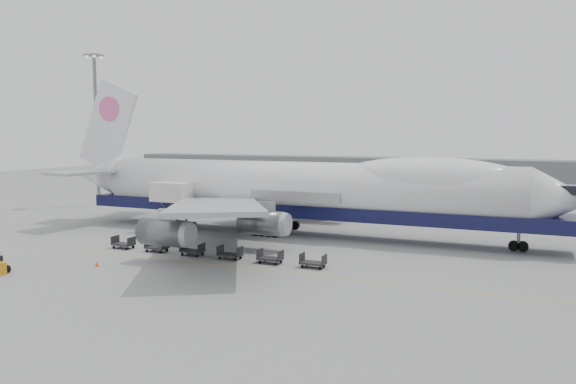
% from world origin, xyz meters
% --- Properties ---
extents(ground, '(260.00, 260.00, 0.00)m').
position_xyz_m(ground, '(0.00, 0.00, 0.00)').
color(ground, gray).
rests_on(ground, ground).
extents(apron_line, '(60.00, 0.15, 0.01)m').
position_xyz_m(apron_line, '(0.00, -6.00, 0.01)').
color(apron_line, gold).
rests_on(apron_line, ground).
extents(hangar, '(110.00, 8.00, 7.00)m').
position_xyz_m(hangar, '(-10.00, 70.00, 3.50)').
color(hangar, slate).
rests_on(hangar, ground).
extents(floodlight_mast, '(2.40, 2.40, 25.43)m').
position_xyz_m(floodlight_mast, '(-42.00, 24.00, 14.27)').
color(floodlight_mast, slate).
rests_on(floodlight_mast, ground).
extents(airliner, '(67.00, 55.30, 19.98)m').
position_xyz_m(airliner, '(0.64, 12.00, 5.62)').
color(airliner, white).
rests_on(airliner, ground).
extents(catering_truck, '(5.48, 3.89, 6.19)m').
position_xyz_m(catering_truck, '(-15.38, 7.67, 3.46)').
color(catering_truck, navy).
rests_on(catering_truck, ground).
extents(traffic_cone, '(0.37, 0.37, 0.54)m').
position_xyz_m(traffic_cone, '(-10.82, -10.89, 0.26)').
color(traffic_cone, '#FF590D').
rests_on(traffic_cone, ground).
extents(dolly_0, '(2.30, 1.35, 1.30)m').
position_xyz_m(dolly_0, '(-14.01, -3.35, 0.53)').
color(dolly_0, '#2D2D30').
rests_on(dolly_0, ground).
extents(dolly_1, '(2.30, 1.35, 1.30)m').
position_xyz_m(dolly_1, '(-9.65, -3.35, 0.53)').
color(dolly_1, '#2D2D30').
rests_on(dolly_1, ground).
extents(dolly_2, '(2.30, 1.35, 1.30)m').
position_xyz_m(dolly_2, '(-5.28, -3.35, 0.53)').
color(dolly_2, '#2D2D30').
rests_on(dolly_2, ground).
extents(dolly_3, '(2.30, 1.35, 1.30)m').
position_xyz_m(dolly_3, '(-0.91, -3.35, 0.53)').
color(dolly_3, '#2D2D30').
rests_on(dolly_3, ground).
extents(dolly_4, '(2.30, 1.35, 1.30)m').
position_xyz_m(dolly_4, '(3.46, -3.35, 0.53)').
color(dolly_4, '#2D2D30').
rests_on(dolly_4, ground).
extents(dolly_5, '(2.30, 1.35, 1.30)m').
position_xyz_m(dolly_5, '(7.82, -3.35, 0.53)').
color(dolly_5, '#2D2D30').
rests_on(dolly_5, ground).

